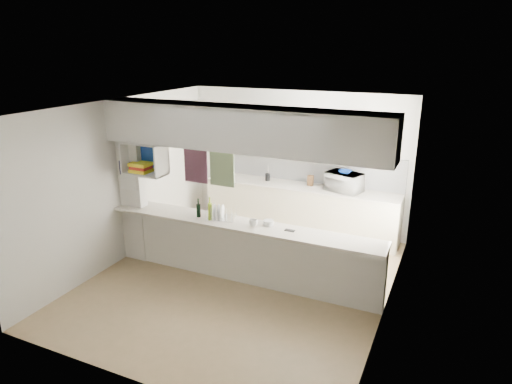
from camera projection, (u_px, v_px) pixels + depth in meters
The scene contains 16 objects.
floor at pixel (241, 280), 6.87m from camera, with size 4.80×4.80×0.00m, color #9F875C.
ceiling at pixel (239, 106), 6.06m from camera, with size 4.80×4.80×0.00m, color white.
wall_back at pixel (297, 161), 8.54m from camera, with size 4.20×4.20×0.00m, color silver.
wall_left at pixel (122, 181), 7.29m from camera, with size 4.80×4.80×0.00m, color silver.
wall_right at pixel (392, 221), 5.64m from camera, with size 4.80×4.80×0.00m, color silver.
servery_partition at pixel (229, 173), 6.42m from camera, with size 4.20×0.50×2.60m.
cubby_shelf at pixel (145, 160), 6.90m from camera, with size 0.65×0.35×0.50m.
kitchen_run at pixel (299, 190), 8.40m from camera, with size 3.60×0.63×2.24m.
microwave at pixel (345, 182), 7.97m from camera, with size 0.60×0.41×0.33m, color white.
bowl at pixel (345, 172), 7.87m from camera, with size 0.23×0.23×0.06m, color navy.
dish_rack at pixel (221, 213), 6.74m from camera, with size 0.49×0.42×0.22m.
cup at pixel (253, 223), 6.43m from camera, with size 0.12×0.12×0.09m, color white.
wine_bottles at pixel (204, 210), 6.80m from camera, with size 0.21×0.14×0.30m.
plastic_tubs at pixel (270, 223), 6.49m from camera, with size 0.49×0.18×0.07m.
utensil_jar at pixel (268, 177), 8.61m from camera, with size 0.10×0.10×0.13m, color black.
knife_block at pixel (310, 181), 8.30m from camera, with size 0.10×0.08×0.19m, color #51341C.
Camera 1 is at (2.74, -5.48, 3.38)m, focal length 32.00 mm.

